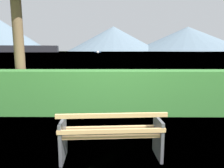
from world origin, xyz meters
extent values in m
plane|color=#4C6B33|center=(0.00, 0.00, 0.00)|extent=(1400.00, 1400.00, 0.00)
plane|color=slate|center=(0.00, 308.78, 0.00)|extent=(620.00, 620.00, 0.00)
cube|color=tan|center=(0.01, -0.19, 0.45)|extent=(1.67, 0.17, 0.04)
cube|color=tan|center=(0.00, 0.00, 0.45)|extent=(1.67, 0.17, 0.04)
cube|color=tan|center=(-0.01, 0.19, 0.45)|extent=(1.67, 0.17, 0.04)
cube|color=tan|center=(0.02, -0.27, 0.57)|extent=(1.67, 0.15, 0.06)
cube|color=tan|center=(0.02, -0.31, 0.84)|extent=(1.67, 0.15, 0.06)
cube|color=#4C4C51|center=(-0.79, -0.07, 0.34)|extent=(0.08, 0.51, 0.68)
cube|color=#4C4C51|center=(0.79, 0.03, 0.34)|extent=(0.08, 0.51, 0.68)
cube|color=#387A33|center=(0.00, 2.47, 0.62)|extent=(13.58, 0.72, 1.24)
cylinder|color=brown|center=(-2.83, 3.05, 1.97)|extent=(0.30, 0.30, 3.94)
cube|color=#232328|center=(-115.80, 228.00, 3.69)|extent=(105.46, 32.36, 7.38)
cube|color=silver|center=(-13.10, 171.19, 0.43)|extent=(2.47, 5.55, 0.86)
cube|color=silver|center=(-13.10, 171.19, 1.24)|extent=(1.47, 2.08, 0.76)
cube|color=#335693|center=(-16.42, 210.72, 0.32)|extent=(7.23, 7.59, 0.64)
cube|color=silver|center=(-16.42, 210.72, 0.86)|extent=(3.19, 3.27, 0.44)
cone|color=slate|center=(0.00, 543.83, 32.05)|extent=(240.05, 240.05, 64.10)
cone|color=slate|center=(190.20, 534.91, 31.11)|extent=(281.82, 281.82, 62.22)
camera|label=1|loc=(0.04, -3.22, 1.78)|focal=32.76mm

